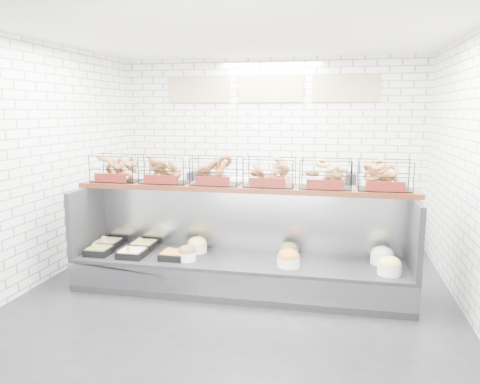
# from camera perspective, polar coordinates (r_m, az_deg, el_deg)

# --- Properties ---
(ground) EXTENTS (5.50, 5.50, 0.00)m
(ground) POSITION_cam_1_polar(r_m,az_deg,el_deg) (5.53, -0.75, -13.03)
(ground) COLOR black
(ground) RESTS_ON ground
(room_shell) EXTENTS (5.02, 5.51, 3.01)m
(room_shell) POSITION_cam_1_polar(r_m,az_deg,el_deg) (5.68, 0.54, 8.94)
(room_shell) COLOR white
(room_shell) RESTS_ON ground
(display_case) EXTENTS (4.00, 0.90, 1.20)m
(display_case) POSITION_cam_1_polar(r_m,az_deg,el_deg) (5.73, 0.01, -8.71)
(display_case) COLOR black
(display_case) RESTS_ON ground
(bagel_shelf) EXTENTS (4.10, 0.50, 0.40)m
(bagel_shelf) POSITION_cam_1_polar(r_m,az_deg,el_deg) (5.65, 0.38, 2.19)
(bagel_shelf) COLOR #40190D
(bagel_shelf) RESTS_ON display_case
(prep_counter) EXTENTS (4.00, 0.60, 1.20)m
(prep_counter) POSITION_cam_1_polar(r_m,az_deg,el_deg) (7.67, 3.19, -2.82)
(prep_counter) COLOR #93969B
(prep_counter) RESTS_ON ground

